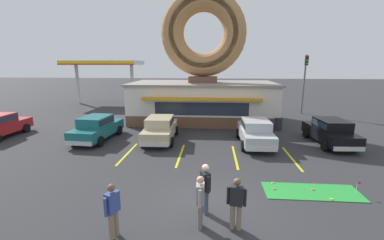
{
  "coord_description": "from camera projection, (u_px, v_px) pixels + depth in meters",
  "views": [
    {
      "loc": [
        0.02,
        -8.34,
        4.95
      ],
      "look_at": [
        -1.06,
        5.0,
        2.0
      ],
      "focal_mm": 24.0,
      "sensor_mm": 36.0,
      "label": 1
    }
  ],
  "objects": [
    {
      "name": "ground_plane",
      "position": [
        210.0,
        205.0,
        9.19
      ],
      "size": [
        160.0,
        160.0,
        0.0
      ],
      "primitive_type": "plane",
      "color": "#2D2D30"
    },
    {
      "name": "donut_shop_building",
      "position": [
        203.0,
        78.0,
        22.02
      ],
      "size": [
        12.3,
        6.75,
        10.96
      ],
      "color": "brown",
      "rests_on": "ground"
    },
    {
      "name": "putting_mat",
      "position": [
        312.0,
        192.0,
        10.1
      ],
      "size": [
        3.68,
        1.38,
        0.03
      ],
      "primitive_type": "cube",
      "color": "green",
      "rests_on": "ground"
    },
    {
      "name": "mini_donut_near_left",
      "position": [
        274.0,
        189.0,
        10.26
      ],
      "size": [
        0.13,
        0.13,
        0.04
      ],
      "primitive_type": "torus",
      "color": "#D17F47",
      "rests_on": "putting_mat"
    },
    {
      "name": "mini_donut_near_right",
      "position": [
        273.0,
        183.0,
        10.78
      ],
      "size": [
        0.13,
        0.13,
        0.04
      ],
      "primitive_type": "torus",
      "color": "#E5C666",
      "rests_on": "putting_mat"
    },
    {
      "name": "mini_donut_mid_left",
      "position": [
        332.0,
        199.0,
        9.49
      ],
      "size": [
        0.13,
        0.13,
        0.04
      ],
      "primitive_type": "torus",
      "color": "#E5C666",
      "rests_on": "putting_mat"
    },
    {
      "name": "mini_donut_mid_centre",
      "position": [
        313.0,
        189.0,
        10.22
      ],
      "size": [
        0.13,
        0.13,
        0.04
      ],
      "primitive_type": "torus",
      "color": "#D17F47",
      "rests_on": "putting_mat"
    },
    {
      "name": "golf_ball",
      "position": [
        303.0,
        189.0,
        10.28
      ],
      "size": [
        0.04,
        0.04,
        0.04
      ],
      "primitive_type": "sphere",
      "color": "white",
      "rests_on": "putting_mat"
    },
    {
      "name": "putting_flag_pin",
      "position": [
        358.0,
        185.0,
        9.75
      ],
      "size": [
        0.13,
        0.01,
        0.55
      ],
      "color": "silver",
      "rests_on": "putting_mat"
    },
    {
      "name": "car_silver",
      "position": [
        255.0,
        131.0,
        15.87
      ],
      "size": [
        2.01,
        4.58,
        1.6
      ],
      "color": "#B2B5BA",
      "rests_on": "ground"
    },
    {
      "name": "car_teal",
      "position": [
        97.0,
        127.0,
        16.87
      ],
      "size": [
        2.22,
        4.67,
        1.6
      ],
      "color": "#196066",
      "rests_on": "ground"
    },
    {
      "name": "car_champagne",
      "position": [
        160.0,
        128.0,
        16.67
      ],
      "size": [
        2.08,
        4.61,
        1.6
      ],
      "color": "#BCAD89",
      "rests_on": "ground"
    },
    {
      "name": "car_black",
      "position": [
        330.0,
        131.0,
        15.93
      ],
      "size": [
        2.14,
        4.63,
        1.6
      ],
      "color": "black",
      "rests_on": "ground"
    },
    {
      "name": "pedestrian_blue_sweater_man",
      "position": [
        236.0,
        201.0,
        7.66
      ],
      "size": [
        0.59,
        0.31,
        1.67
      ],
      "color": "#7F7056",
      "rests_on": "ground"
    },
    {
      "name": "pedestrian_hooded_kid",
      "position": [
        113.0,
        208.0,
        7.29
      ],
      "size": [
        0.37,
        0.55,
        1.67
      ],
      "color": "#7F7056",
      "rests_on": "ground"
    },
    {
      "name": "pedestrian_leather_jacket_man",
      "position": [
        200.0,
        200.0,
        7.74
      ],
      "size": [
        0.24,
        0.6,
        1.69
      ],
      "color": "slate",
      "rests_on": "ground"
    },
    {
      "name": "pedestrian_clipboard_woman",
      "position": [
        205.0,
        186.0,
        8.49
      ],
      "size": [
        0.38,
        0.55,
        1.75
      ],
      "color": "#474C66",
      "rests_on": "ground"
    },
    {
      "name": "trash_bin",
      "position": [
        278.0,
        124.0,
        19.34
      ],
      "size": [
        0.57,
        0.57,
        0.97
      ],
      "color": "#232833",
      "rests_on": "ground"
    },
    {
      "name": "traffic_light_pole",
      "position": [
        305.0,
        77.0,
        25.05
      ],
      "size": [
        0.28,
        0.47,
        5.8
      ],
      "color": "#595B60",
      "rests_on": "ground"
    },
    {
      "name": "gas_station_canopy",
      "position": [
        103.0,
        64.0,
        31.22
      ],
      "size": [
        9.0,
        4.46,
        5.3
      ],
      "color": "silver",
      "rests_on": "ground"
    },
    {
      "name": "parking_stripe_far_left",
      "position": [
        127.0,
        153.0,
        14.42
      ],
      "size": [
        0.12,
        3.6,
        0.01
      ],
      "primitive_type": "cube",
      "color": "yellow",
      "rests_on": "ground"
    },
    {
      "name": "parking_stripe_left",
      "position": [
        180.0,
        155.0,
        14.19
      ],
      "size": [
        0.12,
        3.6,
        0.01
      ],
      "primitive_type": "cube",
      "color": "yellow",
      "rests_on": "ground"
    },
    {
      "name": "parking_stripe_mid_left",
      "position": [
        235.0,
        157.0,
        13.95
      ],
      "size": [
        0.12,
        3.6,
        0.01
      ],
      "primitive_type": "cube",
      "color": "yellow",
      "rests_on": "ground"
    },
    {
      "name": "parking_stripe_centre",
      "position": [
        292.0,
        158.0,
        13.72
      ],
      "size": [
        0.12,
        3.6,
        0.01
      ],
      "primitive_type": "cube",
      "color": "yellow",
      "rests_on": "ground"
    }
  ]
}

